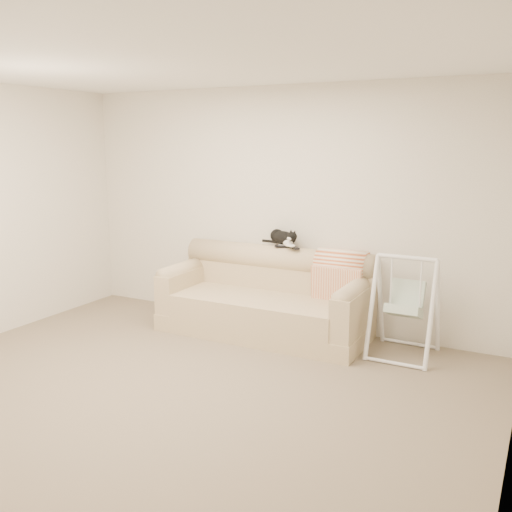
{
  "coord_description": "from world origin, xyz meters",
  "views": [
    {
      "loc": [
        2.62,
        -3.64,
        2.01
      ],
      "look_at": [
        0.05,
        1.27,
        0.9
      ],
      "focal_mm": 40.0,
      "sensor_mm": 36.0,
      "label": 1
    }
  ],
  "objects": [
    {
      "name": "throw_blanket",
      "position": [
        0.74,
        1.84,
        0.72
      ],
      "size": [
        0.52,
        0.38,
        0.58
      ],
      "color": "#C45526",
      "rests_on": "sofa"
    },
    {
      "name": "baby_swing",
      "position": [
        1.46,
        1.61,
        0.49
      ],
      "size": [
        0.6,
        0.64,
        0.98
      ],
      "color": "white",
      "rests_on": "ground"
    },
    {
      "name": "room_shell",
      "position": [
        0.0,
        0.0,
        1.53
      ],
      "size": [
        5.04,
        4.04,
        2.6
      ],
      "color": "beige",
      "rests_on": "ground"
    },
    {
      "name": "tuxedo_cat",
      "position": [
        0.06,
        1.88,
        0.99
      ],
      "size": [
        0.48,
        0.33,
        0.19
      ],
      "color": "black",
      "rests_on": "sofa"
    },
    {
      "name": "remote_b",
      "position": [
        0.23,
        1.81,
        0.91
      ],
      "size": [
        0.16,
        0.15,
        0.02
      ],
      "color": "black",
      "rests_on": "sofa"
    },
    {
      "name": "remote_a",
      "position": [
        0.08,
        1.84,
        0.91
      ],
      "size": [
        0.19,
        0.1,
        0.03
      ],
      "color": "black",
      "rests_on": "sofa"
    },
    {
      "name": "sofa",
      "position": [
        -0.0,
        1.62,
        0.35
      ],
      "size": [
        2.2,
        0.93,
        0.9
      ],
      "color": "#C6B58C",
      "rests_on": "ground"
    },
    {
      "name": "ground_plane",
      "position": [
        0.0,
        0.0,
        0.0
      ],
      "size": [
        5.0,
        5.0,
        0.0
      ],
      "primitive_type": "plane",
      "color": "#6C5D4A",
      "rests_on": "ground"
    }
  ]
}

